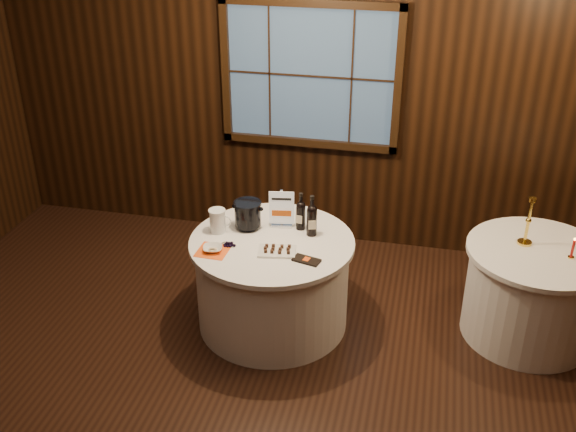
% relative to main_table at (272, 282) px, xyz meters
% --- Properties ---
extents(ground, '(6.00, 6.00, 0.00)m').
position_rel_main_table_xyz_m(ground, '(0.00, -1.00, -0.39)').
color(ground, black).
rests_on(ground, ground).
extents(back_wall, '(6.00, 0.10, 3.00)m').
position_rel_main_table_xyz_m(back_wall, '(0.00, 1.48, 1.16)').
color(back_wall, black).
rests_on(back_wall, ground).
extents(main_table, '(1.28, 1.28, 0.77)m').
position_rel_main_table_xyz_m(main_table, '(0.00, 0.00, 0.00)').
color(main_table, white).
rests_on(main_table, ground).
extents(side_table, '(1.08, 1.08, 0.77)m').
position_rel_main_table_xyz_m(side_table, '(2.00, 0.30, 0.00)').
color(side_table, white).
rests_on(side_table, ground).
extents(sign_stand, '(0.20, 0.12, 0.32)m').
position_rel_main_table_xyz_m(sign_stand, '(0.02, 0.24, 0.49)').
color(sign_stand, silver).
rests_on(sign_stand, main_table).
extents(port_bottle_left, '(0.07, 0.08, 0.31)m').
position_rel_main_table_xyz_m(port_bottle_left, '(0.18, 0.23, 0.52)').
color(port_bottle_left, black).
rests_on(port_bottle_left, main_table).
extents(port_bottle_right, '(0.08, 0.09, 0.34)m').
position_rel_main_table_xyz_m(port_bottle_right, '(0.28, 0.15, 0.53)').
color(port_bottle_right, black).
rests_on(port_bottle_right, main_table).
extents(ice_bucket, '(0.22, 0.22, 0.23)m').
position_rel_main_table_xyz_m(ice_bucket, '(-0.23, 0.15, 0.50)').
color(ice_bucket, black).
rests_on(ice_bucket, main_table).
extents(chocolate_plate, '(0.30, 0.23, 0.04)m').
position_rel_main_table_xyz_m(chocolate_plate, '(0.08, -0.17, 0.40)').
color(chocolate_plate, silver).
rests_on(chocolate_plate, main_table).
extents(chocolate_box, '(0.22, 0.15, 0.02)m').
position_rel_main_table_xyz_m(chocolate_box, '(0.32, -0.24, 0.39)').
color(chocolate_box, black).
rests_on(chocolate_box, main_table).
extents(grape_bunch, '(0.15, 0.06, 0.04)m').
position_rel_main_table_xyz_m(grape_bunch, '(-0.29, -0.17, 0.40)').
color(grape_bunch, black).
rests_on(grape_bunch, main_table).
extents(glass_pitcher, '(0.18, 0.13, 0.19)m').
position_rel_main_table_xyz_m(glass_pitcher, '(-0.45, 0.04, 0.48)').
color(glass_pitcher, white).
rests_on(glass_pitcher, main_table).
extents(orange_napkin, '(0.24, 0.24, 0.00)m').
position_rel_main_table_xyz_m(orange_napkin, '(-0.39, -0.26, 0.38)').
color(orange_napkin, '#F75614').
rests_on(orange_napkin, main_table).
extents(cracker_bowl, '(0.18, 0.18, 0.04)m').
position_rel_main_table_xyz_m(cracker_bowl, '(-0.39, -0.26, 0.40)').
color(cracker_bowl, silver).
rests_on(cracker_bowl, orange_napkin).
extents(brass_candlestick, '(0.11, 0.11, 0.39)m').
position_rel_main_table_xyz_m(brass_candlestick, '(1.89, 0.38, 0.52)').
color(brass_candlestick, gold).
rests_on(brass_candlestick, side_table).
extents(red_candle, '(0.05, 0.05, 0.17)m').
position_rel_main_table_xyz_m(red_candle, '(2.21, 0.24, 0.45)').
color(red_candle, gold).
rests_on(red_candle, side_table).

